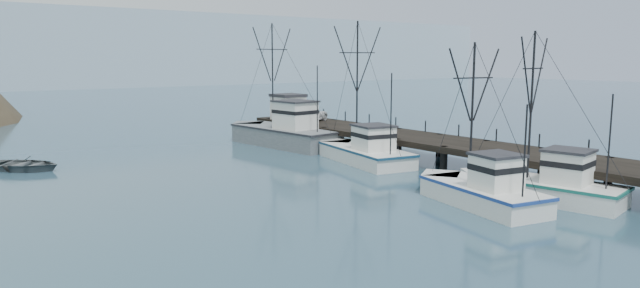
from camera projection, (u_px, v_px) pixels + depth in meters
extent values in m
plane|color=#29485C|center=(462.00, 235.00, 28.13)|extent=(400.00, 400.00, 0.00)
cube|color=black|center=(419.00, 139.00, 48.85)|extent=(6.00, 44.00, 0.50)
cylinder|color=black|center=(568.00, 182.00, 35.58)|extent=(0.56, 0.56, 2.00)
cylinder|color=black|center=(609.00, 172.00, 38.69)|extent=(0.56, 0.56, 2.00)
cylinder|color=black|center=(500.00, 169.00, 39.52)|extent=(0.56, 0.56, 2.00)
cylinder|color=black|center=(542.00, 161.00, 42.63)|extent=(0.56, 0.56, 2.00)
cylinder|color=black|center=(444.00, 159.00, 43.46)|extent=(0.56, 0.56, 2.00)
cylinder|color=black|center=(486.00, 152.00, 46.57)|extent=(0.56, 0.56, 2.00)
cylinder|color=black|center=(397.00, 151.00, 47.40)|extent=(0.56, 0.56, 2.00)
cylinder|color=black|center=(439.00, 145.00, 50.51)|extent=(0.56, 0.56, 2.00)
cylinder|color=black|center=(358.00, 144.00, 51.35)|extent=(0.56, 0.56, 2.00)
cylinder|color=black|center=(399.00, 139.00, 54.45)|extent=(0.56, 0.56, 2.00)
cylinder|color=black|center=(324.00, 138.00, 55.29)|extent=(0.56, 0.56, 2.00)
cylinder|color=black|center=(364.00, 133.00, 58.39)|extent=(0.56, 0.56, 2.00)
cylinder|color=black|center=(295.00, 132.00, 59.23)|extent=(0.56, 0.56, 2.00)
cylinder|color=black|center=(334.00, 129.00, 62.33)|extent=(0.56, 0.56, 2.00)
cylinder|color=black|center=(269.00, 128.00, 63.17)|extent=(0.56, 0.56, 2.00)
cylinder|color=black|center=(307.00, 125.00, 66.28)|extent=(0.56, 0.56, 2.00)
cube|color=#9EB2C6|center=(23.00, 88.00, 168.11)|extent=(360.00, 40.00, 26.00)
cube|color=white|center=(547.00, 193.00, 34.82)|extent=(4.81, 8.98, 1.60)
cube|color=white|center=(483.00, 183.00, 37.66)|extent=(3.27, 3.27, 1.60)
cube|color=#186156|center=(548.00, 182.00, 34.72)|extent=(4.92, 9.20, 0.18)
cube|color=silver|center=(568.00, 167.00, 33.84)|extent=(2.72, 2.78, 1.90)
cube|color=#26262B|center=(569.00, 150.00, 33.68)|extent=(2.96, 3.03, 0.16)
cylinder|color=black|center=(531.00, 105.00, 34.91)|extent=(0.14, 0.14, 9.02)
cylinder|color=black|center=(609.00, 142.00, 32.12)|extent=(0.10, 0.10, 5.41)
cube|color=white|center=(483.00, 199.00, 33.50)|extent=(4.80, 8.49, 1.60)
cube|color=white|center=(441.00, 185.00, 37.08)|extent=(3.16, 3.16, 1.60)
cube|color=navy|center=(483.00, 187.00, 33.40)|extent=(4.91, 8.71, 0.18)
cube|color=silver|center=(496.00, 173.00, 32.32)|extent=(2.67, 2.67, 1.90)
cube|color=#26262B|center=(497.00, 155.00, 32.17)|extent=(2.90, 2.91, 0.16)
cylinder|color=black|center=(472.00, 113.00, 33.86)|extent=(0.14, 0.14, 8.30)
cylinder|color=black|center=(525.00, 151.00, 30.26)|extent=(0.10, 0.10, 4.98)
cube|color=white|center=(365.00, 157.00, 47.62)|extent=(5.57, 10.32, 1.60)
cube|color=white|center=(338.00, 149.00, 51.96)|extent=(3.70, 3.70, 1.60)
cube|color=navy|center=(365.00, 149.00, 47.51)|extent=(5.69, 10.58, 0.18)
cube|color=silver|center=(374.00, 138.00, 46.24)|extent=(3.11, 3.21, 1.90)
cube|color=#26262B|center=(374.00, 126.00, 46.09)|extent=(3.38, 3.50, 0.16)
cylinder|color=black|center=(357.00, 84.00, 48.06)|extent=(0.14, 0.14, 10.45)
cylinder|color=black|center=(391.00, 114.00, 43.69)|extent=(0.10, 0.10, 6.27)
cube|color=slate|center=(285.00, 138.00, 56.61)|extent=(5.48, 12.67, 2.20)
cube|color=slate|center=(249.00, 132.00, 61.07)|extent=(4.25, 4.25, 2.20)
cube|color=black|center=(285.00, 128.00, 56.46)|extent=(5.59, 13.00, 0.18)
cube|color=silver|center=(295.00, 115.00, 55.11)|extent=(3.32, 3.75, 2.60)
cube|color=#26262B|center=(295.00, 101.00, 54.90)|extent=(3.61, 4.09, 0.16)
cylinder|color=black|center=(273.00, 75.00, 57.06)|extent=(0.14, 0.14, 10.21)
cylinder|color=black|center=(317.00, 99.00, 52.55)|extent=(0.10, 0.10, 6.13)
cube|color=silver|center=(288.00, 108.00, 61.98)|extent=(2.80, 3.00, 2.50)
cube|color=#26262B|center=(288.00, 95.00, 61.78)|extent=(3.00, 3.20, 0.30)
imported|color=silver|center=(308.00, 114.00, 60.42)|extent=(5.91, 4.32, 1.49)
imported|color=#505759|center=(24.00, 170.00, 44.33)|extent=(7.07, 7.21, 1.22)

